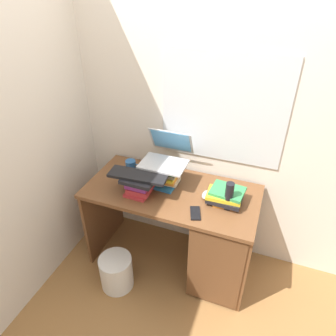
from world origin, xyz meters
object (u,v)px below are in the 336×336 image
cell_phone (195,213)px  desk (210,237)px  book_stack_tall (164,174)px  water_bottle (229,196)px  book_stack_side (226,196)px  book_stack_keyboard_riser (139,185)px  computer_mouse (206,195)px  wastebasket (116,272)px  laptop (167,154)px  mug (131,166)px  keyboard (138,175)px

cell_phone → desk: bearing=43.5°
desk → book_stack_tall: size_ratio=5.26×
water_bottle → cell_phone: bearing=-144.5°
desk → book_stack_tall: 0.60m
book_stack_side → water_bottle: bearing=-62.8°
book_stack_tall → book_stack_keyboard_riser: size_ratio=1.03×
computer_mouse → wastebasket: size_ratio=0.36×
laptop → computer_mouse: 0.42m
computer_mouse → book_stack_keyboard_riser: bearing=-164.1°
wastebasket → cell_phone: bearing=20.0°
book_stack_tall → water_bottle: size_ratio=1.18×
computer_mouse → cell_phone: computer_mouse is taller
desk → book_stack_tall: (-0.41, 0.08, 0.43)m
desk → book_stack_side: bearing=18.9°
wastebasket → water_bottle: bearing=24.4°
book_stack_tall → mug: (-0.31, 0.07, -0.04)m
computer_mouse → laptop: bearing=162.2°
cell_phone → wastebasket: 0.85m
computer_mouse → wastebasket: (-0.57, -0.41, -0.63)m
mug → water_bottle: (0.83, -0.18, 0.05)m
book_stack_keyboard_riser → book_stack_side: book_stack_keyboard_riser is taller
cell_phone → wastebasket: size_ratio=0.47×
desk → mug: bearing=168.4°
desk → laptop: size_ratio=3.80×
keyboard → computer_mouse: bearing=12.0°
book_stack_keyboard_riser → mug: (-0.19, 0.24, -0.03)m
book_stack_keyboard_riser → computer_mouse: (0.47, 0.13, -0.06)m
keyboard → mug: bearing=123.2°
wastebasket → book_stack_side: bearing=28.8°
book_stack_tall → cell_phone: bearing=-37.2°
computer_mouse → mug: 0.67m
mug → water_bottle: water_bottle is taller
book_stack_tall → cell_phone: (0.32, -0.25, -0.08)m
laptop → desk: bearing=-20.2°
cell_phone → wastebasket: bearing=-179.5°
wastebasket → laptop: bearing=66.4°
water_bottle → wastebasket: bearing=-155.6°
keyboard → water_bottle: bearing=1.9°
book_stack_tall → book_stack_side: bearing=-6.5°
mug → book_stack_tall: bearing=-12.1°
book_stack_keyboard_riser → mug: book_stack_keyboard_riser is taller
mug → book_stack_keyboard_riser: bearing=-51.6°
book_stack_side → wastebasket: book_stack_side is taller
laptop → wastebasket: (-0.23, -0.52, -0.84)m
keyboard → desk: bearing=6.1°
keyboard → computer_mouse: size_ratio=4.04×
computer_mouse → mug: mug is taller
laptop → cell_phone: (0.33, -0.32, -0.22)m
book_stack_tall → mug: size_ratio=2.01×
mug → water_bottle: size_ratio=0.59×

